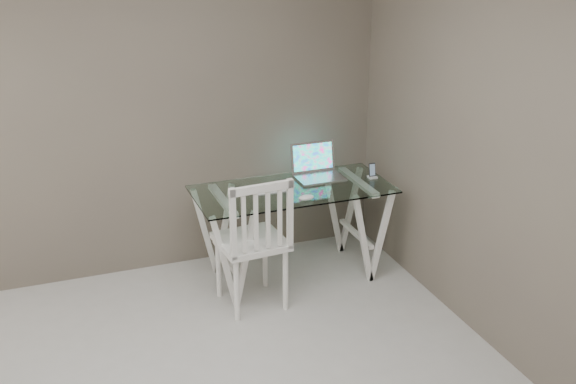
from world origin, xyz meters
The scene contains 7 objects.
room centered at (-0.06, 0.02, 1.72)m, with size 4.50×4.52×2.71m.
desk centered at (1.11, 1.69, 0.38)m, with size 1.50×0.70×0.75m.
chair centered at (0.69, 1.33, 0.56)m, with size 0.50×0.50×1.02m.
laptop centered at (1.38, 1.88, 0.81)m, with size 0.37×0.30×0.26m.
keyboard centered at (0.93, 1.69, 0.75)m, with size 0.26×0.11×0.01m, color silver.
mouse centered at (1.12, 1.44, 0.76)m, with size 0.12×0.07×0.04m, color white.
phone_dock centered at (1.78, 1.69, 0.78)m, with size 0.06×0.06×0.12m.
Camera 1 is at (-0.72, -3.06, 2.73)m, focal length 45.00 mm.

